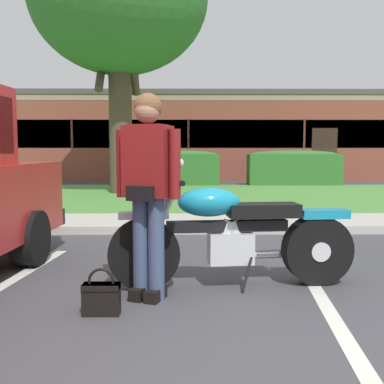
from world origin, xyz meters
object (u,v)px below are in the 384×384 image
at_px(rider_person, 148,181).
at_px(hedge_left, 179,167).
at_px(motorcycle, 241,233).
at_px(brick_building, 188,139).
at_px(handbag, 101,296).
at_px(hedge_center_left, 294,167).

height_order(rider_person, hedge_left, rider_person).
distance_m(motorcycle, brick_building, 18.55).
height_order(motorcycle, handbag, motorcycle).
bearing_deg(hedge_left, handbag, -91.60).
height_order(handbag, hedge_center_left, hedge_center_left).
distance_m(motorcycle, rider_person, 1.02).
xyz_separation_m(motorcycle, handbag, (-1.14, -0.72, -0.34)).
distance_m(handbag, brick_building, 19.30).
distance_m(hedge_center_left, brick_building, 7.87).
xyz_separation_m(rider_person, brick_building, (0.34, 18.84, 0.81)).
xyz_separation_m(hedge_center_left, brick_building, (-3.64, 6.88, 1.15)).
height_order(hedge_left, brick_building, brick_building).
relative_size(motorcycle, handbag, 6.23).
xyz_separation_m(motorcycle, rider_person, (-0.81, -0.35, 0.50)).
bearing_deg(hedge_left, hedge_center_left, 0.00).
relative_size(motorcycle, brick_building, 0.08).
bearing_deg(handbag, motorcycle, 32.31).
distance_m(motorcycle, hedge_center_left, 12.04).
bearing_deg(brick_building, hedge_center_left, -62.13).
height_order(handbag, brick_building, brick_building).
height_order(motorcycle, rider_person, rider_person).
bearing_deg(hedge_center_left, rider_person, -108.41).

